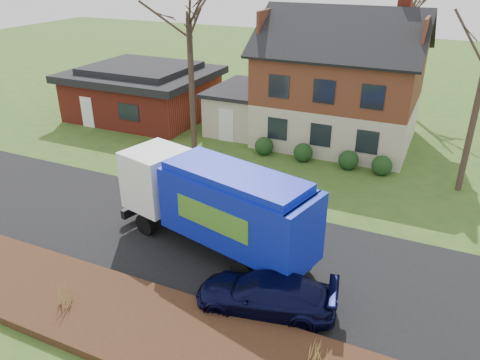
% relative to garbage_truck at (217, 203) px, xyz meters
% --- Properties ---
extents(ground, '(120.00, 120.00, 0.00)m').
position_rel_garbage_truck_xyz_m(ground, '(-0.92, 0.43, -2.14)').
color(ground, '#31531B').
rests_on(ground, ground).
extents(road, '(80.00, 7.00, 0.02)m').
position_rel_garbage_truck_xyz_m(road, '(-0.92, 0.43, -2.13)').
color(road, black).
rests_on(road, ground).
extents(mulch_verge, '(80.00, 3.50, 0.30)m').
position_rel_garbage_truck_xyz_m(mulch_verge, '(-0.92, -4.87, -1.99)').
color(mulch_verge, black).
rests_on(mulch_verge, ground).
extents(main_house, '(12.95, 8.95, 9.26)m').
position_rel_garbage_truck_xyz_m(main_house, '(0.57, 14.34, 1.89)').
color(main_house, beige).
rests_on(main_house, ground).
extents(ranch_house, '(9.80, 8.20, 3.70)m').
position_rel_garbage_truck_xyz_m(ranch_house, '(-12.92, 13.43, -0.32)').
color(ranch_house, maroon).
rests_on(ranch_house, ground).
extents(garbage_truck, '(8.95, 4.37, 3.70)m').
position_rel_garbage_truck_xyz_m(garbage_truck, '(0.00, 0.00, 0.00)').
color(garbage_truck, black).
rests_on(garbage_truck, ground).
extents(silver_sedan, '(4.68, 1.87, 1.51)m').
position_rel_garbage_truck_xyz_m(silver_sedan, '(-2.70, 4.06, -1.38)').
color(silver_sedan, '#AFB1B7').
rests_on(silver_sedan, ground).
extents(navy_wagon, '(4.89, 2.75, 1.34)m').
position_rel_garbage_truck_xyz_m(navy_wagon, '(3.03, -2.49, -1.47)').
color(navy_wagon, black).
rests_on(navy_wagon, ground).
extents(grass_clump_mid, '(0.34, 0.28, 0.95)m').
position_rel_garbage_truck_xyz_m(grass_clump_mid, '(-2.86, -5.26, -1.36)').
color(grass_clump_mid, '#9F9046').
rests_on(grass_clump_mid, mulch_verge).
extents(grass_clump_east, '(0.34, 0.28, 0.85)m').
position_rel_garbage_truck_xyz_m(grass_clump_east, '(5.29, -4.18, -1.41)').
color(grass_clump_east, tan).
rests_on(grass_clump_east, mulch_verge).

